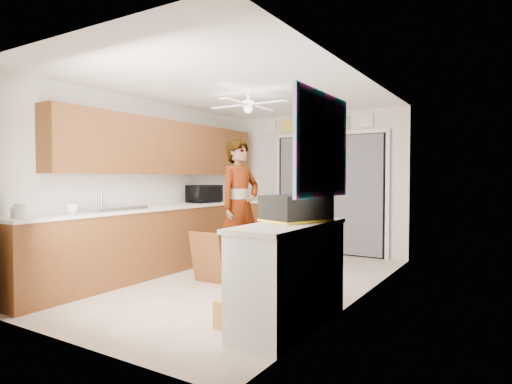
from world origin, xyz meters
The scene contains 41 objects.
floor centered at (0.00, 0.00, 0.00)m, with size 5.00×5.00×0.00m, color beige.
ceiling centered at (0.00, 0.00, 2.50)m, with size 5.00×5.00×0.00m, color white.
wall_back centered at (0.00, 2.50, 1.25)m, with size 3.20×3.20×0.00m, color beige.
wall_front centered at (0.00, -2.50, 1.25)m, with size 3.20×3.20×0.00m, color beige.
wall_left centered at (-1.60, 0.00, 1.25)m, with size 5.00×5.00×0.00m, color beige.
wall_right centered at (1.60, 0.00, 1.25)m, with size 5.00×5.00×0.00m, color beige.
left_base_cabinets centered at (-1.30, 0.00, 0.45)m, with size 0.60×4.80×0.90m, color brown.
left_countertop centered at (-1.29, 0.00, 0.92)m, with size 0.62×4.80×0.04m, color white.
upper_cabinets centered at (-1.44, 0.20, 1.80)m, with size 0.32×4.00×0.80m, color brown.
sink_basin centered at (-1.29, -1.00, 0.95)m, with size 0.50×0.76×0.06m, color silver.
faucet centered at (-1.48, -1.00, 1.05)m, with size 0.03×0.03×0.22m, color silver.
peninsula_base centered at (-0.50, 2.00, 0.45)m, with size 1.00×0.60×0.90m, color brown.
peninsula_top centered at (-0.50, 2.00, 0.92)m, with size 1.04×0.64×0.04m, color white.
back_opening_recess centered at (0.25, 2.47, 1.05)m, with size 2.00×0.06×2.10m, color black.
curtain_panel centered at (0.25, 2.43, 1.05)m, with size 1.90×0.03×2.05m, color slate.
door_trim_left centered at (-0.77, 2.44, 1.05)m, with size 0.06×0.04×2.10m, color white.
door_trim_right centered at (1.27, 2.44, 1.05)m, with size 0.06×0.04×2.10m, color white.
door_trim_head centered at (0.25, 2.44, 2.12)m, with size 2.10×0.04×0.06m, color white.
header_frame_0 centered at (-0.60, 2.47, 2.30)m, with size 0.22×0.02×0.22m, color #DCD449.
header_frame_1 centered at (-0.25, 2.47, 2.30)m, with size 0.22×0.02×0.22m, color #458BB9.
header_frame_2 centered at (0.10, 2.47, 2.30)m, with size 0.22×0.02×0.22m, color #BC4651.
header_frame_3 centered at (0.50, 2.47, 2.30)m, with size 0.22×0.02×0.22m, color #68AD63.
header_frame_4 centered at (0.90, 2.47, 2.30)m, with size 0.22×0.02×0.22m, color silver.
route66_sign centered at (-0.95, 2.47, 2.30)m, with size 0.22×0.02×0.26m, color silver.
right_counter_base centered at (1.35, -1.20, 0.45)m, with size 0.50×1.40×0.90m, color white.
right_counter_top centered at (1.34, -1.20, 0.92)m, with size 0.54×1.44×0.04m, color white.
abstract_painting centered at (1.58, -1.00, 1.65)m, with size 0.03×1.15×0.95m, color #EF58CE.
ceiling_fan centered at (0.00, 0.20, 2.32)m, with size 1.14×1.14×0.24m, color white.
microwave centered at (-1.28, 0.85, 1.08)m, with size 0.52×0.35×0.29m, color black.
cup centered at (-1.24, -1.61, 1.00)m, with size 0.14×0.14×0.11m, color white.
jar_a centered at (-1.14, -2.25, 1.02)m, with size 0.11×0.11×0.16m, color silver.
jar_b centered at (-1.24, -2.25, 1.00)m, with size 0.07×0.07×0.11m, color silver.
paper_towel_roll centered at (-1.45, -2.25, 1.07)m, with size 0.12×0.12×0.25m, color white.
suitcase centered at (1.32, -1.02, 1.06)m, with size 0.43×0.57×0.25m, color black.
suitcase_rim centered at (1.32, -1.02, 0.95)m, with size 0.44×0.58×0.02m, color yellow.
suitcase_lid centered at (1.32, -0.73, 1.31)m, with size 0.42×0.03×0.50m, color black.
cardboard_box centered at (1.00, -1.47, 0.13)m, with size 0.41×0.31×0.25m, color gold.
navy_crate centered at (1.00, -1.09, 0.13)m, with size 0.41×0.34×0.25m, color black.
cabinet_door_panel centered at (-0.26, -0.37, 0.33)m, with size 0.45×0.03×0.67m, color brown.
man centered at (-0.27, 0.40, 0.95)m, with size 0.69×0.45×1.89m, color white.
dog centered at (0.17, -0.03, 0.20)m, with size 0.22×0.51×0.40m, color black.
Camera 1 is at (3.11, -4.63, 1.36)m, focal length 30.00 mm.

